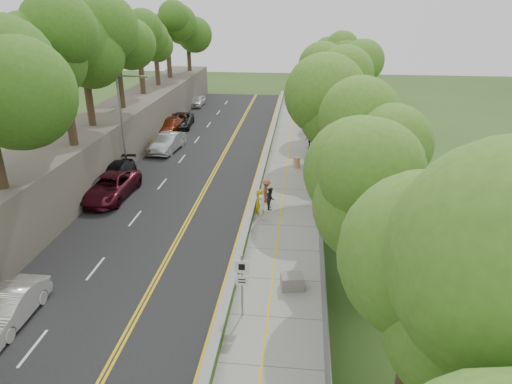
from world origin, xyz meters
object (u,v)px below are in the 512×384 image
(concrete_block, at_px, (292,282))
(car_2, at_px, (110,187))
(streetlight, at_px, (124,118))
(painter_0, at_px, (259,201))
(construction_barrel, at_px, (297,162))
(person_far, at_px, (311,139))
(signpost, at_px, (242,279))
(car_1, at_px, (10,308))

(concrete_block, relative_size, car_2, 0.18)
(streetlight, xyz_separation_m, painter_0, (11.21, -6.29, -3.77))
(construction_barrel, relative_size, concrete_block, 0.84)
(construction_barrel, bearing_deg, person_far, 77.22)
(concrete_block, relative_size, painter_0, 0.66)
(signpost, xyz_separation_m, construction_barrel, (1.95, 19.80, -1.46))
(streetlight, height_order, car_2, streetlight)
(car_2, xyz_separation_m, painter_0, (10.82, -1.40, 0.00))
(car_2, height_order, painter_0, car_2)
(signpost, height_order, person_far, signpost)
(concrete_block, bearing_deg, car_1, -162.62)
(signpost, distance_m, construction_barrel, 19.95)
(car_2, bearing_deg, streetlight, 96.81)
(streetlight, bearing_deg, person_far, 28.85)
(streetlight, relative_size, construction_barrel, 8.77)
(streetlight, height_order, car_1, streetlight)
(concrete_block, xyz_separation_m, car_1, (-12.20, -3.82, 0.36))
(concrete_block, height_order, person_far, person_far)
(car_1, height_order, car_2, car_2)
(construction_barrel, relative_size, painter_0, 0.56)
(construction_barrel, bearing_deg, streetlight, -168.30)
(streetlight, xyz_separation_m, person_far, (14.66, 8.08, -3.66))
(signpost, height_order, car_1, signpost)
(person_far, bearing_deg, car_1, 40.32)
(streetlight, distance_m, person_far, 17.14)
(streetlight, distance_m, signpost, 20.72)
(concrete_block, height_order, car_1, car_1)
(signpost, relative_size, painter_0, 1.89)
(painter_0, distance_m, person_far, 14.78)
(car_1, bearing_deg, painter_0, 50.75)
(concrete_block, relative_size, person_far, 0.58)
(concrete_block, relative_size, car_1, 0.25)
(person_far, bearing_deg, construction_barrel, 53.95)
(car_1, bearing_deg, person_far, 62.96)
(construction_barrel, distance_m, car_2, 15.16)
(person_far, bearing_deg, streetlight, 5.58)
(streetlight, xyz_separation_m, concrete_block, (13.66, -14.68, -4.23))
(streetlight, height_order, painter_0, streetlight)
(painter_0, bearing_deg, signpost, -162.74)
(car_2, bearing_deg, construction_barrel, 32.63)
(signpost, bearing_deg, construction_barrel, 84.38)
(signpost, xyz_separation_m, concrete_block, (2.15, 2.33, -1.55))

